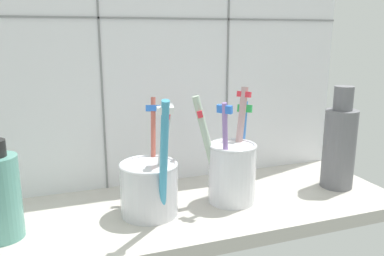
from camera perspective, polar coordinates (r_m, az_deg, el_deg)
counter_slab at (r=60.39cm, az=-0.23°, el=-11.86°), size 64.00×22.00×2.00cm
tile_wall_back at (r=66.12cm, az=-3.79°, el=9.70°), size 64.00×2.20×45.00cm
toothbrush_cup_left at (r=55.92cm, az=-6.05°, el=-8.14°), size 8.14×14.14×17.47cm
toothbrush_cup_right at (r=59.85cm, az=5.70°, el=-5.83°), size 10.66×7.78×17.03cm
ceramic_vase at (r=68.75cm, az=20.43°, el=-2.22°), size 5.16×5.16×16.75cm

